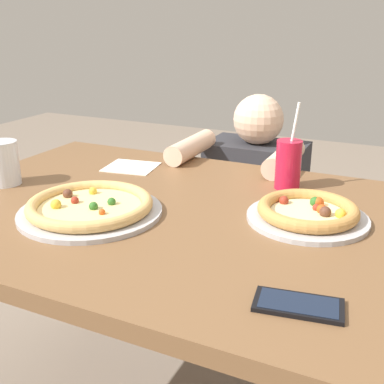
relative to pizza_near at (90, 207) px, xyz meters
The scene contains 8 objects.
dining_table 0.24m from the pizza_near, 35.24° to the left, with size 1.36×0.93×0.75m.
pizza_near is the anchor object (origin of this frame).
pizza_far 0.53m from the pizza_near, 21.13° to the left, with size 0.29×0.29×0.04m.
drink_cup_colored 0.56m from the pizza_near, 45.69° to the left, with size 0.07×0.07×0.25m.
water_cup_clear 0.38m from the pizza_near, 167.30° to the left, with size 0.09×0.09×0.13m.
paper_napkin 0.40m from the pizza_near, 107.50° to the left, with size 0.16×0.14×0.00m, color white.
cell_phone 0.60m from the pizza_near, 18.04° to the right, with size 0.16×0.10×0.01m.
diner_seated 0.89m from the pizza_near, 78.18° to the left, with size 0.40×0.52×0.95m.
Camera 1 is at (0.53, -1.01, 1.21)m, focal length 44.94 mm.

